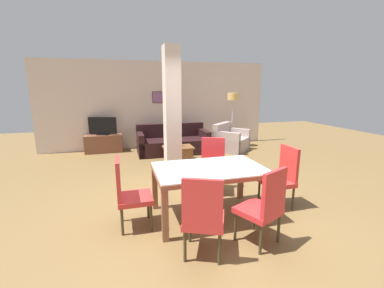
# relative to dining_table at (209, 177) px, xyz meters

# --- Properties ---
(ground_plane) EXTENTS (18.00, 18.00, 0.00)m
(ground_plane) POSITION_rel_dining_table_xyz_m (0.00, 0.00, -0.62)
(ground_plane) COLOR brown
(back_wall) EXTENTS (7.20, 0.09, 2.70)m
(back_wall) POSITION_rel_dining_table_xyz_m (0.00, 4.82, 0.74)
(back_wall) COLOR beige
(back_wall) RESTS_ON ground_plane
(divider_pillar) EXTENTS (0.31, 0.36, 2.70)m
(divider_pillar) POSITION_rel_dining_table_xyz_m (-0.20, 1.71, 0.73)
(divider_pillar) COLOR beige
(divider_pillar) RESTS_ON ground_plane
(dining_table) EXTENTS (1.60, 1.03, 0.77)m
(dining_table) POSITION_rel_dining_table_xyz_m (0.00, 0.00, 0.00)
(dining_table) COLOR brown
(dining_table) RESTS_ON ground_plane
(dining_chair_near_right) EXTENTS (0.61, 0.61, 0.99)m
(dining_chair_near_right) POSITION_rel_dining_table_xyz_m (0.40, -0.86, -0.09)
(dining_chair_near_right) COLOR red
(dining_chair_near_right) RESTS_ON ground_plane
(dining_chair_far_right) EXTENTS (0.60, 0.60, 0.99)m
(dining_chair_far_right) POSITION_rel_dining_table_xyz_m (0.39, 0.92, -0.09)
(dining_chair_far_right) COLOR red
(dining_chair_far_right) RESTS_ON ground_plane
(dining_chair_head_left) EXTENTS (0.46, 0.46, 0.99)m
(dining_chair_head_left) POSITION_rel_dining_table_xyz_m (-1.17, 0.00, -0.09)
(dining_chair_head_left) COLOR red
(dining_chair_head_left) RESTS_ON ground_plane
(dining_chair_head_right) EXTENTS (0.46, 0.46, 0.99)m
(dining_chair_head_right) POSITION_rel_dining_table_xyz_m (1.23, 0.00, -0.09)
(dining_chair_head_right) COLOR red
(dining_chair_head_right) RESTS_ON ground_plane
(dining_chair_near_left) EXTENTS (0.61, 0.61, 0.99)m
(dining_chair_near_left) POSITION_rel_dining_table_xyz_m (-0.39, -0.90, -0.09)
(dining_chair_near_left) COLOR red
(dining_chair_near_left) RESTS_ON ground_plane
(sofa) EXTENTS (2.06, 0.94, 0.83)m
(sofa) POSITION_rel_dining_table_xyz_m (0.26, 3.94, -0.33)
(sofa) COLOR black
(sofa) RESTS_ON ground_plane
(armchair) EXTENTS (1.27, 1.27, 0.83)m
(armchair) POSITION_rel_dining_table_xyz_m (2.02, 3.74, -0.33)
(armchair) COLOR #B19B96
(armchair) RESTS_ON ground_plane
(coffee_table) EXTENTS (0.77, 0.54, 0.40)m
(coffee_table) POSITION_rel_dining_table_xyz_m (0.20, 2.98, -0.41)
(coffee_table) COLOR brown
(coffee_table) RESTS_ON ground_plane
(bottle) EXTENTS (0.07, 0.07, 0.29)m
(bottle) POSITION_rel_dining_table_xyz_m (0.28, 3.00, -0.11)
(bottle) COLOR #194C23
(bottle) RESTS_ON coffee_table
(tv_stand) EXTENTS (1.08, 0.40, 0.53)m
(tv_stand) POSITION_rel_dining_table_xyz_m (-1.72, 4.55, -0.35)
(tv_stand) COLOR brown
(tv_stand) RESTS_ON ground_plane
(tv_screen) EXTENTS (0.80, 0.30, 0.53)m
(tv_screen) POSITION_rel_dining_table_xyz_m (-1.72, 4.55, 0.17)
(tv_screen) COLOR black
(tv_screen) RESTS_ON tv_stand
(floor_lamp) EXTENTS (0.35, 0.35, 1.73)m
(floor_lamp) POSITION_rel_dining_table_xyz_m (2.28, 4.20, 0.85)
(floor_lamp) COLOR #B7B7BC
(floor_lamp) RESTS_ON ground_plane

